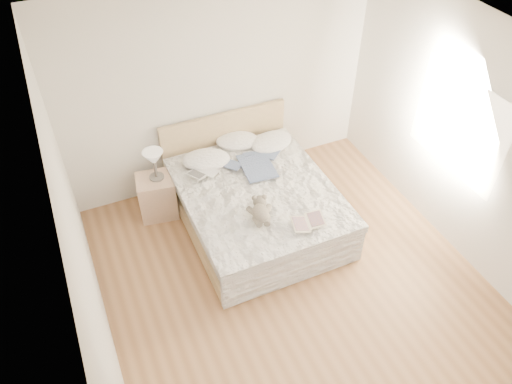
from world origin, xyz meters
The scene contains 16 objects.
floor centered at (0.00, 0.00, 0.00)m, with size 4.00×4.50×0.00m, color brown.
ceiling centered at (0.00, 0.00, 2.70)m, with size 4.00×4.50×0.00m, color white.
wall_back centered at (0.00, 2.25, 1.35)m, with size 4.00×0.02×2.70m, color beige.
wall_left centered at (-2.00, 0.00, 1.35)m, with size 0.02×4.50×2.70m, color beige.
wall_right centered at (2.00, 0.00, 1.35)m, with size 0.02×4.50×2.70m, color beige.
window centered at (1.99, 0.30, 1.45)m, with size 0.02×1.30×1.10m, color white.
bed centered at (0.00, 1.19, 0.31)m, with size 1.72×2.14×1.00m.
nightstand centered at (-1.06, 1.83, 0.28)m, with size 0.45×0.40×0.56m, color tan.
table_lamp centered at (-1.02, 1.84, 0.84)m, with size 0.33×0.33×0.39m.
pillow_left centered at (-0.38, 1.83, 0.64)m, with size 0.59×0.41×0.18m, color white.
pillow_middle centered at (0.13, 2.04, 0.64)m, with size 0.56×0.39×0.17m, color white.
pillow_right centered at (0.52, 1.84, 0.64)m, with size 0.58×0.41×0.18m, color white.
blouse centered at (0.15, 1.47, 0.63)m, with size 0.59×0.63×0.02m, color #3E4C6F, non-canonical shape.
photo_book centered at (-0.50, 1.61, 0.63)m, with size 0.33×0.22×0.02m, color silver.
childrens_book centered at (0.26, 0.36, 0.63)m, with size 0.38×0.26×0.02m, color beige.
teddy_bear centered at (-0.19, 0.62, 0.65)m, with size 0.24×0.35×0.18m, color #6B6152, non-canonical shape.
Camera 1 is at (-1.79, -2.87, 4.48)m, focal length 35.00 mm.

